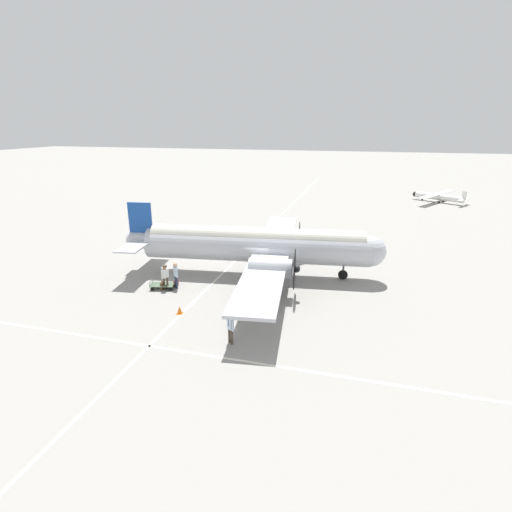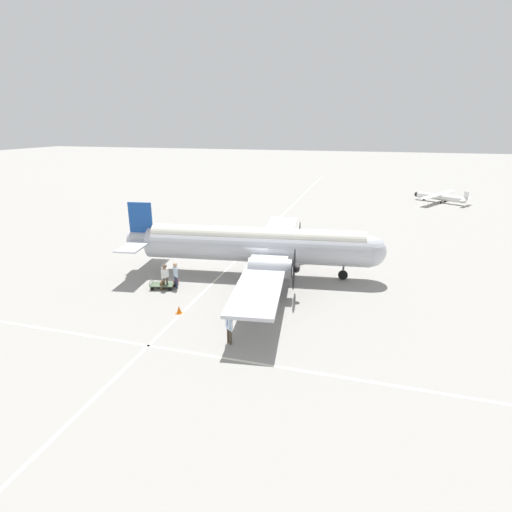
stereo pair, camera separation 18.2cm
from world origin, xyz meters
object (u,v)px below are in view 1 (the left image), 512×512
airliner_main (261,245)px  ramp_agent (176,273)px  light_aircraft_distant (438,197)px  traffic_cone (180,310)px  crew_foreground (230,324)px  passenger_boarding (165,274)px  suitcase_upright_spare (176,283)px  suitcase_near_door (163,285)px  baggage_cart (162,285)px

airliner_main → ramp_agent: 6.59m
airliner_main → light_aircraft_distant: (-35.94, 17.39, -1.56)m
airliner_main → traffic_cone: (7.64, -3.07, -2.16)m
light_aircraft_distant → traffic_cone: size_ratio=19.53×
crew_foreground → ramp_agent: bearing=-5.1°
airliner_main → passenger_boarding: 7.30m
passenger_boarding → suitcase_upright_spare: (-0.67, 0.44, -0.88)m
crew_foreground → suitcase_upright_spare: (-6.38, -6.31, -0.89)m
passenger_boarding → ramp_agent: (-0.34, 0.63, 0.05)m
suitcase_near_door → baggage_cart: bearing=-133.4°
crew_foreground → passenger_boarding: bearing=-0.7°
baggage_cart → airliner_main: bearing=21.9°
suitcase_near_door → ramp_agent: bearing=117.1°
ramp_agent → suitcase_near_door: ramp_agent is taller
baggage_cart → passenger_boarding: bearing=-8.2°
light_aircraft_distant → traffic_cone: light_aircraft_distant is taller
suitcase_upright_spare → light_aircraft_distant: size_ratio=0.05×
traffic_cone → suitcase_upright_spare: bearing=-150.9°
airliner_main → ramp_agent: (4.04, -5.06, -1.24)m
baggage_cart → traffic_cone: size_ratio=3.69×
passenger_boarding → traffic_cone: 4.27m
suitcase_upright_spare → baggage_cart: size_ratio=0.27×
ramp_agent → traffic_cone: size_ratio=3.83×
passenger_boarding → ramp_agent: size_ratio=0.93×
ramp_agent → suitcase_upright_spare: ramp_agent is taller
airliner_main → suitcase_near_door: size_ratio=37.32×
baggage_cart → light_aircraft_distant: size_ratio=0.19×
suitcase_upright_spare → passenger_boarding: bearing=-33.7°
traffic_cone → light_aircraft_distant: bearing=154.9°
ramp_agent → traffic_cone: 4.21m
passenger_boarding → traffic_cone: size_ratio=3.57×
baggage_cart → light_aircraft_distant: (-40.36, 23.36, 0.56)m
ramp_agent → crew_foreground: bearing=2.5°
suitcase_near_door → crew_foreground: bearing=51.1°
airliner_main → passenger_boarding: size_ratio=12.77×
airliner_main → crew_foreground: airliner_main is taller
airliner_main → light_aircraft_distant: size_ratio=2.34×
crew_foreground → suitcase_near_door: 8.99m
suitcase_upright_spare → suitcase_near_door: bearing=-41.1°
suitcase_near_door → passenger_boarding: bearing=113.1°
airliner_main → light_aircraft_distant: airliner_main is taller
ramp_agent → suitcase_near_door: size_ratio=3.14×
airliner_main → light_aircraft_distant: bearing=56.8°
traffic_cone → suitcase_near_door: bearing=-138.1°
passenger_boarding → suitcase_near_door: 0.85m
crew_foreground → traffic_cone: (-2.46, -4.13, -0.89)m
ramp_agent → baggage_cart: 1.32m
airliner_main → baggage_cart: bearing=-150.9°
suitcase_upright_spare → light_aircraft_distant: 45.67m
airliner_main → traffic_cone: size_ratio=45.62×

